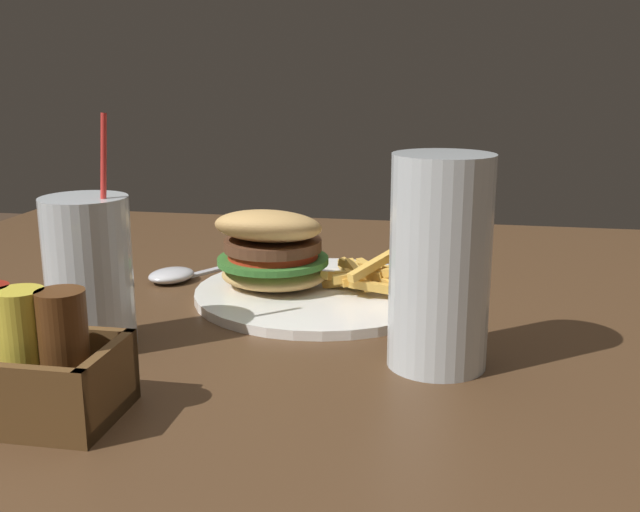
# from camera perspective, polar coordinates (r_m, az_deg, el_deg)

# --- Properties ---
(dining_table) EXTENTS (1.22, 1.08, 0.75)m
(dining_table) POSITION_cam_1_polar(r_m,az_deg,el_deg) (0.77, -0.39, -12.20)
(dining_table) COLOR #4C331E
(dining_table) RESTS_ON ground_plane
(meal_plate_near) EXTENTS (0.27, 0.27, 0.11)m
(meal_plate_near) POSITION_cam_1_polar(r_m,az_deg,el_deg) (0.82, -1.70, -0.96)
(meal_plate_near) COLOR white
(meal_plate_near) RESTS_ON dining_table
(beer_glass) EXTENTS (0.08, 0.08, 0.18)m
(beer_glass) POSITION_cam_1_polar(r_m,az_deg,el_deg) (0.63, 9.10, -0.90)
(beer_glass) COLOR silver
(beer_glass) RESTS_ON dining_table
(juice_glass) EXTENTS (0.08, 0.08, 0.21)m
(juice_glass) POSITION_cam_1_polar(r_m,az_deg,el_deg) (0.70, -17.17, -1.50)
(juice_glass) COLOR silver
(juice_glass) RESTS_ON dining_table
(spoon) EXTENTS (0.12, 0.17, 0.02)m
(spoon) POSITION_cam_1_polar(r_m,az_deg,el_deg) (0.91, -10.87, -1.39)
(spoon) COLOR silver
(spoon) RESTS_ON dining_table
(condiment_caddy) EXTENTS (0.13, 0.09, 0.10)m
(condiment_caddy) POSITION_cam_1_polar(r_m,az_deg,el_deg) (0.58, -21.24, -8.02)
(condiment_caddy) COLOR brown
(condiment_caddy) RESTS_ON dining_table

